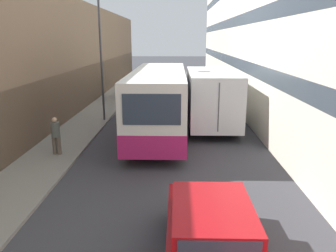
# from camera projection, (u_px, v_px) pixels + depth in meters

# --- Properties ---
(ground_plane) EXTENTS (150.00, 150.00, 0.00)m
(ground_plane) POSITION_uv_depth(u_px,v_px,m) (171.00, 134.00, 16.57)
(ground_plane) COLOR #38383D
(sidewalk_left) EXTENTS (2.27, 60.00, 0.11)m
(sidewalk_left) POSITION_uv_depth(u_px,v_px,m) (77.00, 132.00, 16.68)
(sidewalk_left) COLOR gray
(sidewalk_left) RESTS_ON ground_plane
(building_left_shopfront) EXTENTS (2.40, 60.00, 7.08)m
(building_left_shopfront) POSITION_uv_depth(u_px,v_px,m) (27.00, 69.00, 15.91)
(building_left_shopfront) COLOR brown
(building_left_shopfront) RESTS_ON ground_plane
(building_right_apartment) EXTENTS (2.40, 60.00, 12.29)m
(building_right_apartment) POSITION_uv_depth(u_px,v_px,m) (290.00, 5.00, 14.85)
(building_right_apartment) COLOR beige
(building_right_apartment) RESTS_ON ground_plane
(car_hatchback) EXTENTS (1.88, 4.18, 1.36)m
(car_hatchback) POSITION_uv_depth(u_px,v_px,m) (212.00, 236.00, 6.76)
(car_hatchback) COLOR #9E0F14
(car_hatchback) RESTS_ON ground_plane
(bus) EXTENTS (2.52, 9.72, 3.17)m
(bus) POSITION_uv_depth(u_px,v_px,m) (159.00, 101.00, 16.15)
(bus) COLOR silver
(bus) RESTS_ON ground_plane
(box_truck) EXTENTS (2.45, 8.50, 3.00)m
(box_truck) POSITION_uv_depth(u_px,v_px,m) (210.00, 94.00, 18.35)
(box_truck) COLOR silver
(box_truck) RESTS_ON ground_plane
(panel_van) EXTENTS (1.95, 4.43, 1.86)m
(panel_van) POSITION_uv_depth(u_px,v_px,m) (140.00, 86.00, 25.68)
(panel_van) COLOR silver
(panel_van) RESTS_ON ground_plane
(pedestrian) EXTENTS (0.36, 0.34, 1.54)m
(pedestrian) POSITION_uv_depth(u_px,v_px,m) (56.00, 135.00, 13.11)
(pedestrian) COLOR brown
(pedestrian) RESTS_ON sidewalk_left
(street_lamp) EXTENTS (0.36, 0.80, 7.94)m
(street_lamp) POSITION_uv_depth(u_px,v_px,m) (99.00, 23.00, 17.61)
(street_lamp) COLOR #38383D
(street_lamp) RESTS_ON sidewalk_left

